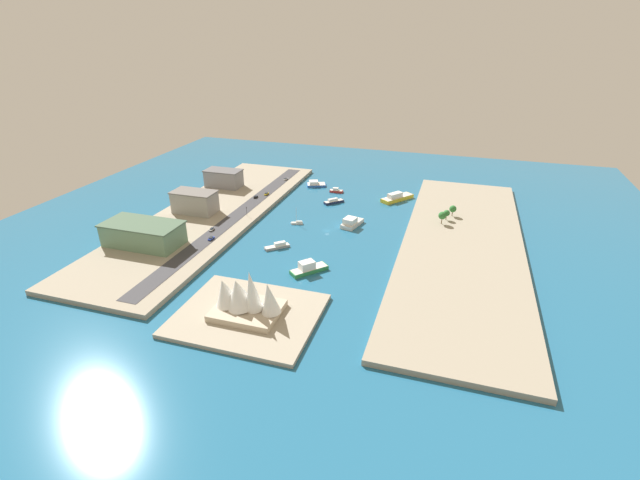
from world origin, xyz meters
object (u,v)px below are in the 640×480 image
at_px(terminal_long_green, 143,234).
at_px(opera_landmark, 244,298).
at_px(catamaran_blue, 316,184).
at_px(hatchback_blue, 211,238).
at_px(sedan_silver, 212,229).
at_px(ferry_yellow_fast, 397,197).
at_px(suv_black, 256,197).
at_px(taxi_yellow_cab, 266,194).
at_px(warehouse_low_gray, 224,178).
at_px(yacht_sleek_gray, 278,246).
at_px(carpark_squat_concrete, 195,202).
at_px(tugboat_red, 336,191).
at_px(ferry_white_commuter, 352,222).
at_px(traffic_light_waterfront, 247,210).
at_px(patrol_launch_navy, 334,201).
at_px(sailboat_small_white, 297,223).
at_px(ferry_green_doubledeck, 309,268).
at_px(van_white, 286,179).

distance_m(terminal_long_green, opera_landmark, 99.50).
relative_size(catamaran_blue, hatchback_blue, 3.52).
bearing_deg(sedan_silver, hatchback_blue, 118.11).
height_order(ferry_yellow_fast, suv_black, ferry_yellow_fast).
height_order(terminal_long_green, taxi_yellow_cab, terminal_long_green).
height_order(ferry_yellow_fast, warehouse_low_gray, warehouse_low_gray).
bearing_deg(yacht_sleek_gray, catamaran_blue, -83.11).
xyz_separation_m(ferry_yellow_fast, sedan_silver, (103.28, 98.91, 1.58)).
xyz_separation_m(carpark_squat_concrete, sedan_silver, (-26.78, 24.90, -6.73)).
xyz_separation_m(tugboat_red, warehouse_low_gray, (88.90, 21.25, 8.39)).
relative_size(ferry_white_commuter, opera_landmark, 0.62).
bearing_deg(traffic_light_waterfront, opera_landmark, 115.45).
bearing_deg(terminal_long_green, opera_landmark, 152.59).
distance_m(patrol_launch_navy, terminal_long_green, 138.71).
distance_m(ferry_yellow_fast, hatchback_blue, 147.31).
bearing_deg(traffic_light_waterfront, carpark_squat_concrete, 6.64).
height_order(hatchback_blue, traffic_light_waterfront, traffic_light_waterfront).
bearing_deg(traffic_light_waterfront, sailboat_small_white, -175.01).
height_order(patrol_launch_navy, traffic_light_waterfront, traffic_light_waterfront).
bearing_deg(sailboat_small_white, traffic_light_waterfront, 4.99).
bearing_deg(carpark_squat_concrete, patrol_launch_navy, -148.08).
bearing_deg(ferry_green_doubledeck, carpark_squat_concrete, -27.29).
relative_size(suv_black, sedan_silver, 0.95).
bearing_deg(patrol_launch_navy, sailboat_small_white, 74.45).
distance_m(suv_black, taxi_yellow_cab, 10.18).
bearing_deg(warehouse_low_gray, patrol_launch_navy, 178.21).
bearing_deg(ferry_yellow_fast, catamaran_blue, -10.95).
bearing_deg(catamaran_blue, tugboat_red, 154.25).
bearing_deg(van_white, opera_landmark, 105.98).
distance_m(catamaran_blue, sedan_silver, 117.28).
bearing_deg(patrol_launch_navy, traffic_light_waterfront, 45.36).
height_order(terminal_long_green, opera_landmark, opera_landmark).
distance_m(carpark_squat_concrete, suv_black, 48.28).
xyz_separation_m(tugboat_red, catamaran_blue, (20.91, -10.08, 0.30)).
xyz_separation_m(tugboat_red, ferry_white_commuter, (-27.77, 61.88, 1.08)).
distance_m(ferry_white_commuter, taxi_yellow_cab, 82.18).
bearing_deg(taxi_yellow_cab, warehouse_low_gray, -11.82).
relative_size(tugboat_red, ferry_yellow_fast, 0.43).
bearing_deg(catamaran_blue, ferry_green_doubledeck, 106.50).
bearing_deg(suv_black, taxi_yellow_cab, -119.39).
bearing_deg(carpark_squat_concrete, ferry_white_commuter, -171.82).
bearing_deg(ferry_white_commuter, ferry_yellow_fast, -110.16).
relative_size(ferry_yellow_fast, sedan_silver, 5.85).
distance_m(tugboat_red, suv_black, 65.58).
xyz_separation_m(ferry_yellow_fast, hatchback_blue, (96.81, 111.02, 1.61)).
distance_m(ferry_green_doubledeck, carpark_squat_concrete, 114.35).
xyz_separation_m(carpark_squat_concrete, van_white, (-33.48, -86.68, -6.74)).
xyz_separation_m(hatchback_blue, taxi_yellow_cab, (0.30, -84.67, 0.01)).
bearing_deg(terminal_long_green, catamaran_blue, -113.33).
height_order(suv_black, taxi_yellow_cab, taxi_yellow_cab).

